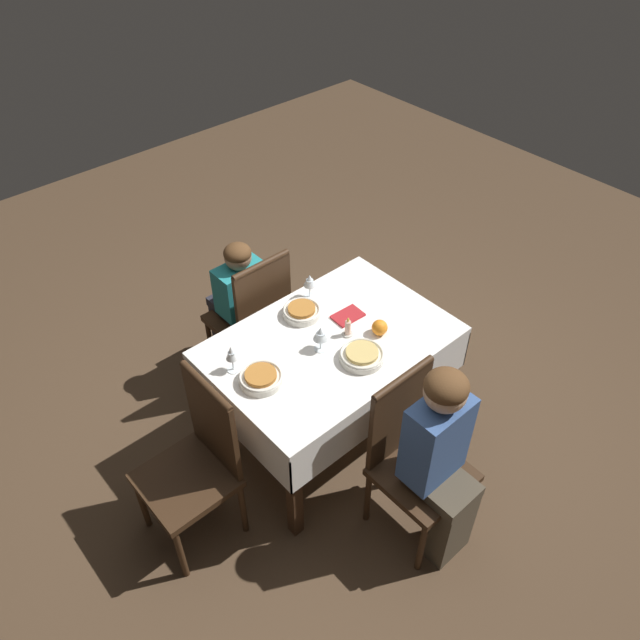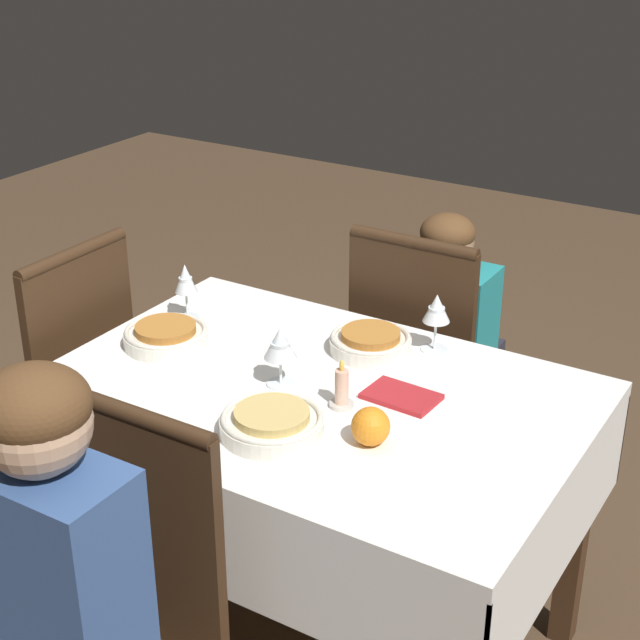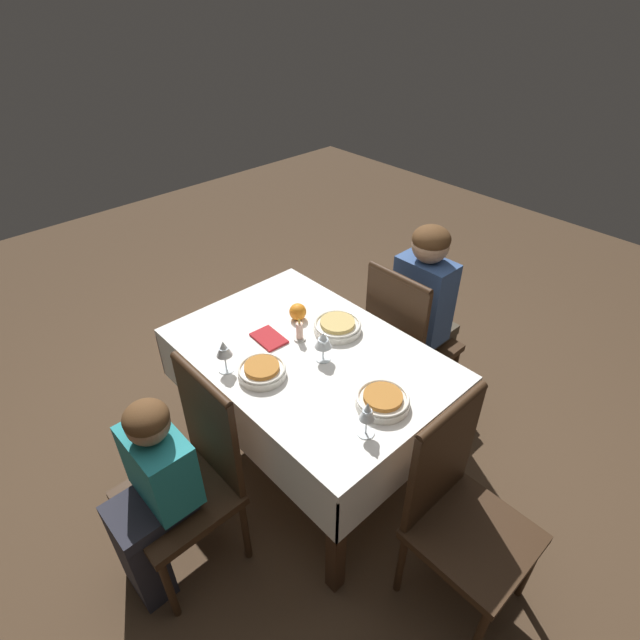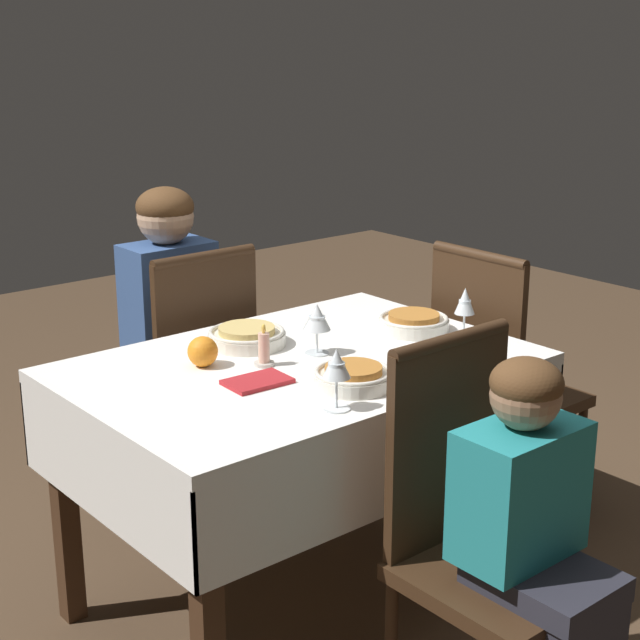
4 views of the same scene
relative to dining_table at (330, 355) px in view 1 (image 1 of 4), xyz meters
name	(u,v)px [view 1 (image 1 of 4)]	position (x,y,z in m)	size (l,w,h in m)	color
ground_plane	(329,432)	(0.00, 0.00, -0.66)	(8.00, 8.00, 0.00)	#4C3826
dining_table	(330,355)	(0.00, 0.00, 0.00)	(1.27, 0.87, 0.77)	white
chair_north	(413,452)	(0.06, 0.66, -0.14)	(0.42, 0.42, 0.98)	#382314
chair_south	(254,314)	(0.02, -0.66, -0.14)	(0.42, 0.42, 0.98)	#382314
chair_east	(197,460)	(0.86, 0.00, -0.14)	(0.42, 0.42, 0.98)	#382314
person_adult_denim	(442,456)	(0.06, 0.83, 0.00)	(0.30, 0.34, 1.16)	#4C4233
person_child_teal	(237,299)	(0.02, -0.84, -0.12)	(0.30, 0.33, 0.97)	#282833
bowl_north	(362,355)	(-0.03, 0.21, 0.13)	(0.23, 0.23, 0.06)	silver
wine_glass_north	(321,334)	(0.08, 0.02, 0.21)	(0.08, 0.08, 0.15)	white
bowl_south	(302,311)	(-0.02, -0.25, 0.13)	(0.21, 0.21, 0.06)	silver
wine_glass_south	(310,281)	(-0.15, -0.34, 0.22)	(0.07, 0.07, 0.16)	white
bowl_east	(261,378)	(0.45, -0.01, 0.13)	(0.22, 0.22, 0.06)	silver
wine_glass_east	(231,354)	(0.50, -0.16, 0.22)	(0.07, 0.07, 0.16)	white
candle_centerpiece	(348,329)	(-0.10, 0.03, 0.15)	(0.06, 0.06, 0.12)	beige
orange_fruit	(380,328)	(-0.23, 0.13, 0.15)	(0.08, 0.08, 0.08)	orange
napkin_red_folded	(348,316)	(-0.20, -0.07, 0.11)	(0.17, 0.12, 0.01)	#AD2328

